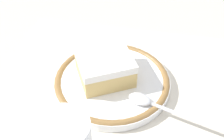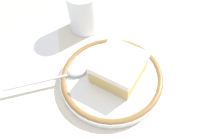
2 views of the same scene
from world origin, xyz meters
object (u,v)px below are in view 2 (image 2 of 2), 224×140
object	(u,v)px
plate	(112,78)
napkin	(36,40)
cup	(84,14)
spoon	(66,75)
cake_slice	(119,68)

from	to	relation	value
plate	napkin	distance (m)	0.19
plate	cup	world-z (taller)	cup
cup	napkin	distance (m)	0.12
spoon	cup	xyz separation A→B (m)	(0.11, -0.10, 0.02)
plate	napkin	xyz separation A→B (m)	(0.17, 0.08, -0.01)
cake_slice	spoon	bearing A→B (deg)	60.53
plate	napkin	bearing A→B (deg)	25.76
cake_slice	cup	distance (m)	0.16
plate	spoon	distance (m)	0.08
plate	cup	bearing A→B (deg)	-9.27
cake_slice	napkin	size ratio (longest dim) A/B	1.07
plate	cake_slice	bearing A→B (deg)	-104.56
napkin	spoon	bearing A→B (deg)	-174.64
napkin	cake_slice	bearing A→B (deg)	-151.43
napkin	plate	bearing A→B (deg)	-154.24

